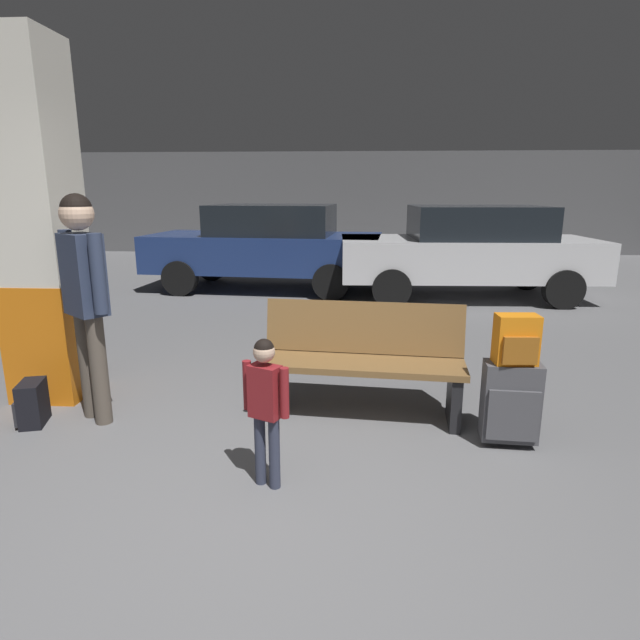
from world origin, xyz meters
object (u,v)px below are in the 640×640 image
object	(u,v)px
parked_car_near	(469,250)
suitcase	(511,402)
backpack_dark_floor	(32,404)
child	(266,397)
bench	(361,361)
structural_pillar	(39,227)
parked_car_far	(267,245)
backpack_bright	(516,340)
adult	(84,285)

from	to	relation	value
parked_car_near	suitcase	bearing A→B (deg)	-98.45
suitcase	backpack_dark_floor	bearing A→B (deg)	178.18
child	suitcase	bearing A→B (deg)	21.34
bench	parked_car_near	size ratio (longest dim) A/B	0.40
structural_pillar	suitcase	size ratio (longest dim) A/B	4.86
backpack_dark_floor	parked_car_far	size ratio (longest dim) A/B	0.08
suitcase	backpack_bright	distance (m)	0.45
suitcase	child	distance (m)	1.75
parked_car_near	parked_car_far	world-z (taller)	same
child	backpack_dark_floor	world-z (taller)	child
adult	child	bearing A→B (deg)	-30.13
backpack_dark_floor	parked_car_far	xyz separation A→B (m)	(0.90, 5.78, 0.64)
structural_pillar	backpack_dark_floor	bearing A→B (deg)	-76.48
backpack_bright	structural_pillar	bearing A→B (deg)	168.74
backpack_bright	child	size ratio (longest dim) A/B	0.37
backpack_bright	backpack_dark_floor	xyz separation A→B (m)	(-3.55, 0.11, -0.60)
structural_pillar	suitcase	distance (m)	3.94
adult	parked_car_near	size ratio (longest dim) A/B	0.42
backpack_bright	adult	distance (m)	3.12
bench	backpack_bright	size ratio (longest dim) A/B	4.83
parked_car_far	adult	bearing A→B (deg)	-94.48
backpack_bright	parked_car_far	xyz separation A→B (m)	(-2.66, 5.89, 0.03)
backpack_bright	child	bearing A→B (deg)	-158.68
suitcase	child	size ratio (longest dim) A/B	0.65
bench	suitcase	world-z (taller)	bench
adult	parked_car_far	xyz separation A→B (m)	(0.44, 5.66, -0.27)
bench	backpack_bright	world-z (taller)	backpack_bright
bench	child	xyz separation A→B (m)	(-0.58, -1.10, 0.13)
backpack_bright	parked_car_near	distance (m)	5.38
adult	bench	bearing A→B (deg)	6.45
suitcase	parked_car_far	size ratio (longest dim) A/B	0.14
child	parked_car_far	distance (m)	6.61
parked_car_near	parked_car_far	distance (m)	3.49
parked_car_near	adult	bearing A→B (deg)	-127.39
suitcase	backpack_bright	bearing A→B (deg)	-29.61
structural_pillar	bench	xyz separation A→B (m)	(2.67, -0.27, -1.02)
bench	adult	distance (m)	2.17
bench	adult	bearing A→B (deg)	-173.55
parked_car_far	parked_car_near	bearing A→B (deg)	-9.36
bench	backpack_dark_floor	distance (m)	2.56
adult	parked_car_near	world-z (taller)	adult
backpack_dark_floor	parked_car_far	world-z (taller)	parked_car_far
suitcase	adult	xyz separation A→B (m)	(-3.10, 0.24, 0.75)
structural_pillar	backpack_bright	size ratio (longest dim) A/B	8.64
adult	parked_car_far	bearing A→B (deg)	85.52
bench	suitcase	bearing A→B (deg)	-24.42
parked_car_near	parked_car_far	size ratio (longest dim) A/B	0.98
parked_car_far	bench	bearing A→B (deg)	-73.34
suitcase	parked_car_near	size ratio (longest dim) A/B	0.15
child	parked_car_near	size ratio (longest dim) A/B	0.22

